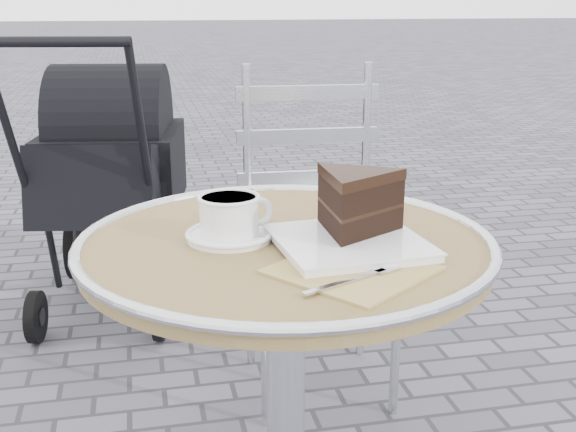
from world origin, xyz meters
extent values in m
cylinder|color=silver|center=(0.00, 0.00, 0.36)|extent=(0.07, 0.07, 0.67)
cylinder|color=tan|center=(0.00, 0.00, 0.71)|extent=(0.70, 0.70, 0.03)
torus|color=silver|center=(0.00, 0.00, 0.73)|extent=(0.72, 0.72, 0.02)
cylinder|color=white|center=(-0.09, 0.03, 0.74)|extent=(0.15, 0.15, 0.01)
cylinder|color=white|center=(-0.09, 0.03, 0.77)|extent=(0.12, 0.12, 0.06)
torus|color=white|center=(-0.04, 0.04, 0.77)|extent=(0.05, 0.02, 0.05)
cylinder|color=beige|center=(-0.09, 0.03, 0.80)|extent=(0.09, 0.09, 0.01)
cube|color=tan|center=(0.07, -0.16, 0.73)|extent=(0.29, 0.29, 0.00)
cube|color=white|center=(0.09, -0.07, 0.74)|extent=(0.25, 0.25, 0.01)
cylinder|color=silver|center=(0.06, 0.57, 0.24)|extent=(0.03, 0.03, 0.48)
cylinder|color=silver|center=(0.43, 0.55, 0.24)|extent=(0.03, 0.03, 0.48)
cylinder|color=silver|center=(0.08, 0.93, 0.24)|extent=(0.03, 0.03, 0.48)
cylinder|color=silver|center=(0.44, 0.91, 0.24)|extent=(0.03, 0.03, 0.48)
cube|color=silver|center=(0.25, 0.74, 0.49)|extent=(0.44, 0.44, 0.02)
cube|color=black|center=(-0.36, 1.49, 0.48)|extent=(0.52, 0.72, 0.40)
cylinder|color=black|center=(-0.44, 0.96, 1.02)|extent=(0.42, 0.10, 0.03)
cylinder|color=black|center=(-0.61, 1.23, 0.09)|extent=(0.06, 0.18, 0.18)
cylinder|color=black|center=(-0.20, 1.16, 0.09)|extent=(0.06, 0.18, 0.18)
cylinder|color=black|center=(-0.52, 1.82, 0.14)|extent=(0.08, 0.28, 0.28)
cylinder|color=black|center=(-0.10, 1.75, 0.14)|extent=(0.08, 0.28, 0.28)
camera|label=1|loc=(-0.24, -1.15, 1.13)|focal=45.00mm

